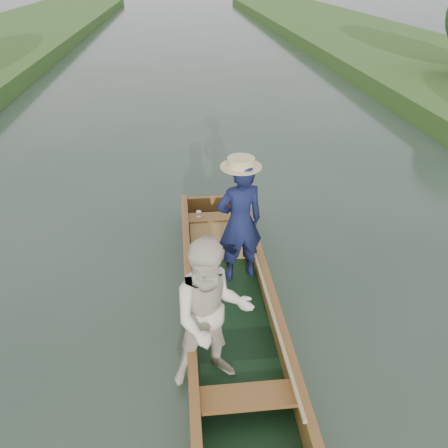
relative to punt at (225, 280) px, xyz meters
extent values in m
plane|color=#283D30|center=(0.07, 0.20, -0.64)|extent=(120.00, 120.00, 0.00)
cube|color=black|center=(0.07, 0.20, -0.60)|extent=(1.10, 5.00, 0.08)
cube|color=olive|center=(-0.44, 0.20, -0.40)|extent=(0.08, 5.00, 0.32)
cube|color=olive|center=(0.58, 0.20, -0.40)|extent=(0.08, 5.00, 0.32)
cube|color=olive|center=(0.07, 2.66, -0.40)|extent=(1.10, 0.08, 0.32)
cube|color=olive|center=(-0.44, 0.20, -0.22)|extent=(0.10, 5.00, 0.04)
cube|color=olive|center=(0.58, 0.20, -0.22)|extent=(0.10, 5.00, 0.04)
cube|color=olive|center=(0.07, 2.10, -0.34)|extent=(0.94, 0.30, 0.05)
cube|color=olive|center=(0.07, -1.40, -0.34)|extent=(0.94, 0.30, 0.05)
imported|color=#13183D|center=(0.28, 0.80, 0.32)|extent=(0.72, 0.55, 1.76)
cylinder|color=beige|center=(0.28, 0.80, 1.16)|extent=(0.52, 0.52, 0.12)
imported|color=silver|center=(-0.23, -0.92, 0.31)|extent=(0.91, 0.75, 1.73)
cube|color=#956030|center=(0.05, 1.65, -0.45)|extent=(0.85, 0.90, 0.22)
sphere|color=tan|center=(0.34, 1.55, -0.22)|extent=(0.21, 0.21, 0.21)
sphere|color=tan|center=(0.34, 1.54, -0.06)|extent=(0.16, 0.16, 0.16)
sphere|color=tan|center=(0.28, 1.54, 0.00)|extent=(0.06, 0.06, 0.06)
sphere|color=tan|center=(0.40, 1.54, 0.00)|extent=(0.06, 0.06, 0.06)
sphere|color=tan|center=(0.34, 1.48, -0.08)|extent=(0.06, 0.06, 0.06)
sphere|color=tan|center=(0.25, 1.53, -0.19)|extent=(0.07, 0.07, 0.07)
sphere|color=tan|center=(0.44, 1.53, -0.19)|extent=(0.07, 0.07, 0.07)
sphere|color=tan|center=(0.29, 1.52, -0.31)|extent=(0.08, 0.08, 0.08)
sphere|color=tan|center=(0.39, 1.52, -0.31)|extent=(0.08, 0.08, 0.08)
cylinder|color=silver|center=(-0.22, 2.10, -0.31)|extent=(0.07, 0.07, 0.01)
cylinder|color=silver|center=(-0.22, 2.10, -0.27)|extent=(0.01, 0.01, 0.08)
ellipsoid|color=silver|center=(-0.22, 2.10, -0.21)|extent=(0.09, 0.09, 0.05)
cylinder|color=tan|center=(0.50, 0.25, -0.18)|extent=(0.04, 4.28, 0.19)
camera|label=1|loc=(-0.43, -4.14, 3.29)|focal=35.00mm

